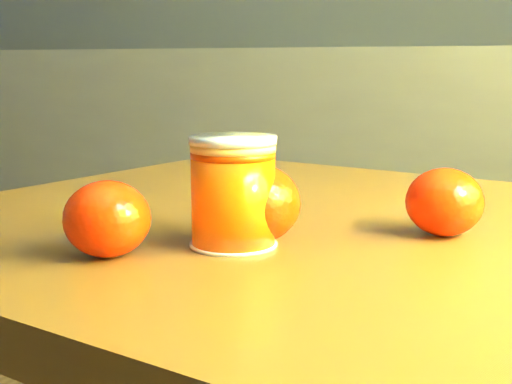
% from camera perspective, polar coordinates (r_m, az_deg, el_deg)
% --- Properties ---
extents(kitchen_counter, '(3.15, 0.60, 0.90)m').
position_cam_1_polar(kitchen_counter, '(2.29, -5.11, -0.14)').
color(kitchen_counter, '#504F54').
rests_on(kitchen_counter, ground).
extents(table, '(1.07, 0.84, 0.71)m').
position_cam_1_polar(table, '(0.67, 11.80, -10.90)').
color(table, brown).
rests_on(table, ground).
extents(juice_glass, '(0.07, 0.07, 0.09)m').
position_cam_1_polar(juice_glass, '(0.58, -1.84, -0.03)').
color(juice_glass, '#E04B04').
rests_on(juice_glass, table).
extents(orange_front, '(0.09, 0.09, 0.07)m').
position_cam_1_polar(orange_front, '(0.59, 0.02, -0.91)').
color(orange_front, '#FF2A05').
rests_on(orange_front, table).
extents(orange_back, '(0.08, 0.08, 0.06)m').
position_cam_1_polar(orange_back, '(0.64, 14.85, -0.78)').
color(orange_back, '#FF2A05').
rests_on(orange_back, table).
extents(orange_extra, '(0.08, 0.08, 0.06)m').
position_cam_1_polar(orange_extra, '(0.56, -11.83, -2.12)').
color(orange_extra, '#FF2A05').
rests_on(orange_extra, table).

